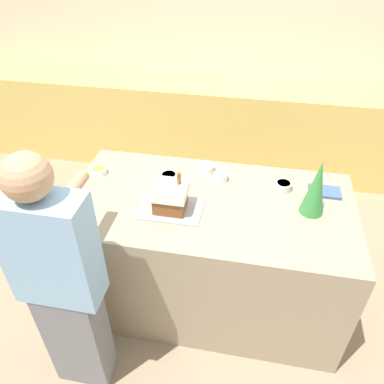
% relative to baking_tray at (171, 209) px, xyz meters
% --- Properties ---
extents(ground_plane, '(12.00, 12.00, 0.00)m').
position_rel_baking_tray_xyz_m(ground_plane, '(0.22, 0.12, -0.92)').
color(ground_plane, gray).
extents(wall_back, '(8.00, 0.05, 2.60)m').
position_rel_baking_tray_xyz_m(wall_back, '(0.22, 2.33, 0.38)').
color(wall_back, beige).
rests_on(wall_back, ground_plane).
extents(back_cabinet_block, '(6.00, 0.60, 0.95)m').
position_rel_baking_tray_xyz_m(back_cabinet_block, '(0.22, 2.01, -0.45)').
color(back_cabinet_block, '#DBBC60').
rests_on(back_cabinet_block, ground_plane).
extents(kitchen_island, '(1.84, 0.96, 0.91)m').
position_rel_baking_tray_xyz_m(kitchen_island, '(0.22, 0.12, -0.46)').
color(kitchen_island, gray).
rests_on(kitchen_island, ground_plane).
extents(baking_tray, '(0.39, 0.26, 0.01)m').
position_rel_baking_tray_xyz_m(baking_tray, '(0.00, 0.00, 0.00)').
color(baking_tray, '#9E9EA8').
rests_on(baking_tray, kitchen_island).
extents(gingerbread_house, '(0.21, 0.19, 0.25)m').
position_rel_baking_tray_xyz_m(gingerbread_house, '(0.00, 0.00, 0.10)').
color(gingerbread_house, brown).
rests_on(gingerbread_house, baking_tray).
extents(decorative_tree, '(0.14, 0.14, 0.36)m').
position_rel_baking_tray_xyz_m(decorative_tree, '(0.85, 0.14, 0.18)').
color(decorative_tree, '#33843D').
rests_on(decorative_tree, kitchen_island).
extents(candy_bowl_behind_tray, '(0.10, 0.10, 0.04)m').
position_rel_baking_tray_xyz_m(candy_bowl_behind_tray, '(-0.58, 0.29, 0.02)').
color(candy_bowl_behind_tray, white).
rests_on(candy_bowl_behind_tray, kitchen_island).
extents(candy_bowl_beside_tree, '(0.10, 0.10, 0.05)m').
position_rel_baking_tray_xyz_m(candy_bowl_beside_tree, '(0.26, 0.37, 0.02)').
color(candy_bowl_beside_tree, white).
rests_on(candy_bowl_beside_tree, kitchen_island).
extents(candy_bowl_front_corner, '(0.12, 0.12, 0.05)m').
position_rel_baking_tray_xyz_m(candy_bowl_front_corner, '(0.15, 0.46, 0.02)').
color(candy_bowl_front_corner, white).
rests_on(candy_bowl_front_corner, kitchen_island).
extents(candy_bowl_center_rear, '(0.11, 0.11, 0.04)m').
position_rel_baking_tray_xyz_m(candy_bowl_center_rear, '(-0.09, 0.31, 0.02)').
color(candy_bowl_center_rear, silver).
rests_on(candy_bowl_center_rear, kitchen_island).
extents(candy_bowl_far_left, '(0.11, 0.11, 0.05)m').
position_rel_baking_tray_xyz_m(candy_bowl_far_left, '(0.68, 0.34, 0.03)').
color(candy_bowl_far_left, silver).
rests_on(candy_bowl_far_left, kitchen_island).
extents(cookbook, '(0.20, 0.13, 0.02)m').
position_rel_baking_tray_xyz_m(cookbook, '(0.95, 0.35, 0.01)').
color(cookbook, '#3F598C').
rests_on(cookbook, kitchen_island).
extents(person, '(0.43, 0.54, 1.64)m').
position_rel_baking_tray_xyz_m(person, '(-0.43, -0.62, -0.07)').
color(person, slate).
rests_on(person, ground_plane).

